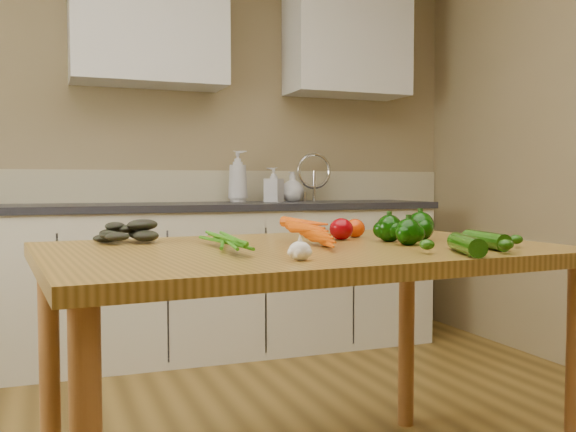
# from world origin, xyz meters

# --- Properties ---
(room) EXTENTS (4.04, 5.04, 2.64)m
(room) POSITION_xyz_m (0.00, 0.17, 1.25)
(room) COLOR olive
(room) RESTS_ON ground
(counter_run) EXTENTS (2.84, 0.64, 1.14)m
(counter_run) POSITION_xyz_m (0.21, 2.19, 0.46)
(counter_run) COLOR beige
(counter_run) RESTS_ON ground
(upper_cabinets) EXTENTS (2.15, 0.35, 0.70)m
(upper_cabinets) POSITION_xyz_m (0.51, 2.32, 1.95)
(upper_cabinets) COLOR silver
(upper_cabinets) RESTS_ON room
(table) EXTENTS (1.61, 1.10, 0.83)m
(table) POSITION_xyz_m (0.04, 0.27, 0.73)
(table) COLOR olive
(table) RESTS_ON ground
(soap_bottle_a) EXTENTS (0.18, 0.18, 0.32)m
(soap_bottle_a) POSITION_xyz_m (0.44, 2.32, 1.06)
(soap_bottle_a) COLOR silver
(soap_bottle_a) RESTS_ON counter_run
(soap_bottle_b) EXTENTS (0.14, 0.14, 0.22)m
(soap_bottle_b) POSITION_xyz_m (0.67, 2.28, 1.01)
(soap_bottle_b) COLOR silver
(soap_bottle_b) RESTS_ON counter_run
(soap_bottle_c) EXTENTS (0.20, 0.20, 0.19)m
(soap_bottle_c) POSITION_xyz_m (0.81, 2.32, 1.00)
(soap_bottle_c) COLOR silver
(soap_bottle_c) RESTS_ON counter_run
(carrot_bunch) EXTENTS (0.30, 0.24, 0.08)m
(carrot_bunch) POSITION_xyz_m (-0.01, 0.27, 0.86)
(carrot_bunch) COLOR #DE5105
(carrot_bunch) RESTS_ON table
(leafy_greens) EXTENTS (0.22, 0.20, 0.11)m
(leafy_greens) POSITION_xyz_m (-0.45, 0.58, 0.88)
(leafy_greens) COLOR black
(leafy_greens) RESTS_ON table
(garlic_bulb) EXTENTS (0.06, 0.06, 0.05)m
(garlic_bulb) POSITION_xyz_m (-0.10, -0.06, 0.85)
(garlic_bulb) COLOR white
(garlic_bulb) RESTS_ON table
(pepper_a) EXTENTS (0.09, 0.09, 0.09)m
(pepper_a) POSITION_xyz_m (0.37, 0.31, 0.87)
(pepper_a) COLOR #083102
(pepper_a) RESTS_ON table
(pepper_b) EXTENTS (0.10, 0.10, 0.10)m
(pepper_b) POSITION_xyz_m (0.49, 0.31, 0.87)
(pepper_b) COLOR #083102
(pepper_b) RESTS_ON table
(pepper_c) EXTENTS (0.08, 0.08, 0.08)m
(pepper_c) POSITION_xyz_m (0.37, 0.18, 0.87)
(pepper_c) COLOR #083102
(pepper_c) RESTS_ON table
(tomato_a) EXTENTS (0.08, 0.08, 0.08)m
(tomato_a) POSITION_xyz_m (0.25, 0.42, 0.86)
(tomato_a) COLOR #8B0209
(tomato_a) RESTS_ON table
(tomato_b) EXTENTS (0.07, 0.07, 0.07)m
(tomato_b) POSITION_xyz_m (0.34, 0.49, 0.86)
(tomato_b) COLOR #D53905
(tomato_b) RESTS_ON table
(tomato_c) EXTENTS (0.06, 0.06, 0.06)m
(tomato_c) POSITION_xyz_m (0.51, 0.44, 0.86)
(tomato_c) COLOR #D53905
(tomato_c) RESTS_ON table
(zucchini_a) EXTENTS (0.08, 0.21, 0.05)m
(zucchini_a) POSITION_xyz_m (0.53, 0.01, 0.85)
(zucchini_a) COLOR #144006
(zucchini_a) RESTS_ON table
(zucchini_b) EXTENTS (0.13, 0.22, 0.05)m
(zucchini_b) POSITION_xyz_m (0.38, -0.09, 0.85)
(zucchini_b) COLOR #144006
(zucchini_b) RESTS_ON table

